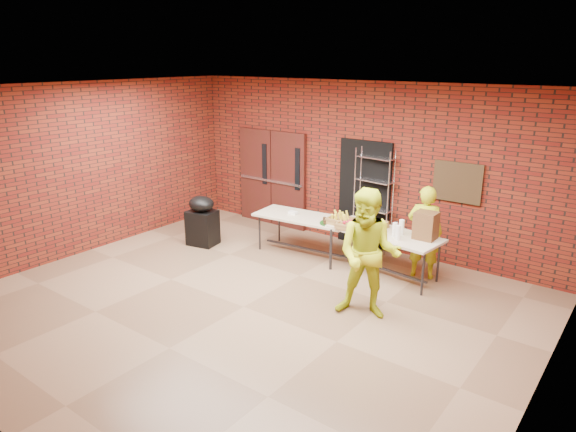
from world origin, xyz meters
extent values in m
cube|color=brown|center=(0.00, 0.00, -0.02)|extent=(8.00, 7.00, 0.04)
cube|color=silver|center=(0.00, 0.00, 3.22)|extent=(8.00, 7.00, 0.04)
cube|color=maroon|center=(0.00, 3.52, 1.60)|extent=(8.00, 0.04, 3.20)
cube|color=maroon|center=(-4.02, 0.00, 1.60)|extent=(0.04, 7.00, 3.20)
cube|color=maroon|center=(4.02, 0.00, 1.60)|extent=(0.04, 7.00, 3.20)
cube|color=#401312|center=(-2.65, 3.44, 1.05)|extent=(0.88, 0.08, 2.10)
cube|color=#401312|center=(-1.75, 3.44, 1.05)|extent=(0.88, 0.08, 2.10)
cube|color=black|center=(-2.37, 3.39, 1.35)|extent=(0.12, 0.02, 0.90)
cube|color=black|center=(-1.47, 3.39, 1.35)|extent=(0.12, 0.02, 0.90)
cube|color=silver|center=(-2.20, 3.38, 1.00)|extent=(1.70, 0.04, 0.05)
cube|color=black|center=(0.10, 3.46, 1.05)|extent=(1.10, 0.06, 2.10)
cube|color=#3B2717|center=(1.90, 3.45, 1.55)|extent=(0.85, 0.04, 0.70)
cube|color=#C7B698|center=(-0.54, 2.31, 0.74)|extent=(1.92, 0.95, 0.04)
cube|color=#2A2A2E|center=(-0.54, 2.31, 0.12)|extent=(1.64, 0.20, 0.03)
cylinder|color=#2A2A2E|center=(-1.36, 2.62, 0.36)|extent=(0.04, 0.04, 0.72)
cylinder|color=#2A2A2E|center=(0.28, 2.62, 0.36)|extent=(0.04, 0.04, 0.72)
cylinder|color=#2A2A2E|center=(-1.36, 2.00, 0.36)|extent=(0.04, 0.04, 0.72)
cylinder|color=#2A2A2E|center=(0.28, 2.00, 0.36)|extent=(0.04, 0.04, 0.72)
cube|color=#C7B698|center=(1.13, 2.32, 0.77)|extent=(2.01, 1.02, 0.04)
cube|color=#2A2A2E|center=(1.13, 2.32, 0.13)|extent=(1.71, 0.24, 0.03)
cylinder|color=#2A2A2E|center=(0.27, 2.64, 0.37)|extent=(0.04, 0.04, 0.75)
cylinder|color=#2A2A2E|center=(1.98, 2.64, 0.37)|extent=(0.04, 0.04, 0.75)
cylinder|color=#2A2A2E|center=(0.27, 2.00, 0.37)|extent=(0.04, 0.04, 0.75)
cylinder|color=#2A2A2E|center=(1.98, 2.00, 0.37)|extent=(0.04, 0.04, 0.75)
cube|color=olive|center=(0.31, 2.27, 0.83)|extent=(0.44, 0.35, 0.07)
cube|color=olive|center=(0.86, 2.41, 0.83)|extent=(0.45, 0.35, 0.07)
cube|color=olive|center=(0.55, 2.13, 0.82)|extent=(0.41, 0.32, 0.06)
cylinder|color=#124312|center=(0.12, 2.25, 0.77)|extent=(0.43, 0.43, 0.02)
cube|color=white|center=(-0.77, 2.30, 0.79)|extent=(0.17, 0.11, 0.06)
cube|color=brown|center=(1.80, 2.42, 1.02)|extent=(0.34, 0.31, 0.45)
cylinder|color=white|center=(1.36, 2.21, 0.91)|extent=(0.08, 0.08, 0.24)
cylinder|color=white|center=(1.48, 2.09, 0.92)|extent=(0.08, 0.08, 0.25)
cylinder|color=white|center=(1.41, 2.37, 0.92)|extent=(0.09, 0.09, 0.26)
cube|color=black|center=(-2.47, 1.54, 0.35)|extent=(0.63, 0.55, 0.70)
ellipsoid|color=black|center=(-2.47, 1.54, 0.85)|extent=(0.62, 0.56, 0.30)
imported|color=#BCCE16|center=(1.68, 2.69, 0.80)|extent=(0.66, 0.52, 1.60)
imported|color=#BCCE16|center=(1.60, 0.89, 0.95)|extent=(1.11, 0.98, 1.90)
camera|label=1|loc=(4.75, -5.18, 3.63)|focal=32.00mm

